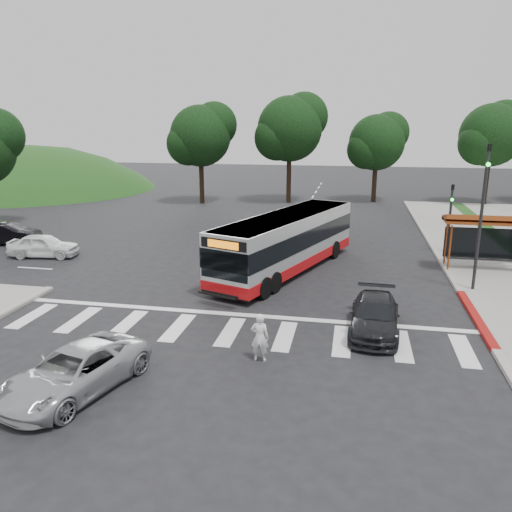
% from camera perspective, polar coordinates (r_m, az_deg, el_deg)
% --- Properties ---
extents(ground, '(140.00, 140.00, 0.00)m').
position_cam_1_polar(ground, '(22.85, 0.09, -3.74)').
color(ground, black).
rests_on(ground, ground).
extents(sidewalk_east, '(4.00, 40.00, 0.12)m').
position_cam_1_polar(sidewalk_east, '(30.90, 23.61, 0.07)').
color(sidewalk_east, gray).
rests_on(sidewalk_east, ground).
extents(curb_east, '(0.30, 40.00, 0.15)m').
position_cam_1_polar(curb_east, '(30.51, 19.96, 0.29)').
color(curb_east, '#9E9991').
rests_on(curb_east, ground).
extents(curb_east_red, '(0.32, 6.00, 0.15)m').
position_cam_1_polar(curb_east_red, '(21.12, 23.82, -6.44)').
color(curb_east_red, maroon).
rests_on(curb_east_red, ground).
extents(hillside_nw, '(44.00, 44.00, 10.00)m').
position_cam_1_polar(hillside_nw, '(63.14, -24.05, 6.98)').
color(hillside_nw, '#1A4415').
rests_on(hillside_nw, ground).
extents(crosswalk_ladder, '(18.00, 2.60, 0.01)m').
position_cam_1_polar(crosswalk_ladder, '(18.29, -2.96, -8.63)').
color(crosswalk_ladder, silver).
rests_on(crosswalk_ladder, ground).
extents(bus_shelter, '(4.20, 1.60, 2.86)m').
position_cam_1_polar(bus_shelter, '(27.62, 24.92, 3.18)').
color(bus_shelter, '#8F3F17').
rests_on(bus_shelter, sidewalk_east).
extents(traffic_signal_ne_tall, '(0.18, 0.37, 6.50)m').
position_cam_1_polar(traffic_signal_ne_tall, '(23.63, 24.46, 5.23)').
color(traffic_signal_ne_tall, black).
rests_on(traffic_signal_ne_tall, ground).
extents(traffic_signal_ne_short, '(0.18, 0.37, 4.00)m').
position_cam_1_polar(traffic_signal_ne_short, '(30.61, 21.33, 4.81)').
color(traffic_signal_ne_short, black).
rests_on(traffic_signal_ne_short, ground).
extents(tree_ne_a, '(6.16, 5.74, 9.30)m').
position_cam_1_polar(tree_ne_a, '(50.74, 25.40, 12.48)').
color(tree_ne_a, black).
rests_on(tree_ne_a, parking_lot).
extents(tree_north_a, '(6.60, 6.15, 10.17)m').
position_cam_1_polar(tree_north_a, '(47.71, 3.98, 14.41)').
color(tree_north_a, black).
rests_on(tree_north_a, ground).
extents(tree_north_b, '(5.72, 5.33, 8.43)m').
position_cam_1_polar(tree_north_b, '(49.37, 13.72, 12.59)').
color(tree_north_b, black).
rests_on(tree_north_b, ground).
extents(tree_north_c, '(6.16, 5.74, 9.30)m').
position_cam_1_polar(tree_north_c, '(47.46, -6.27, 13.60)').
color(tree_north_c, black).
rests_on(tree_north_c, ground).
extents(transit_bus, '(6.09, 11.37, 2.90)m').
position_cam_1_polar(transit_bus, '(25.26, 3.53, 1.47)').
color(transit_bus, '#AFB1B4').
rests_on(transit_bus, ground).
extents(pedestrian, '(0.58, 0.39, 1.59)m').
position_cam_1_polar(pedestrian, '(15.89, 0.44, -9.29)').
color(pedestrian, white).
rests_on(pedestrian, ground).
extents(dark_sedan, '(1.94, 4.30, 1.22)m').
position_cam_1_polar(dark_sedan, '(18.58, 13.39, -6.64)').
color(dark_sedan, black).
rests_on(dark_sedan, ground).
extents(silver_suv_south, '(3.25, 4.94, 1.26)m').
position_cam_1_polar(silver_suv_south, '(15.13, -19.98, -12.23)').
color(silver_suv_south, '#B4B6BA').
rests_on(silver_suv_south, ground).
extents(west_car_white, '(4.03, 2.08, 1.31)m').
position_cam_1_polar(west_car_white, '(30.53, -23.11, 1.11)').
color(west_car_white, white).
rests_on(west_car_white, ground).
extents(west_car_black, '(4.26, 2.02, 1.35)m').
position_cam_1_polar(west_car_black, '(34.72, -26.61, 2.30)').
color(west_car_black, black).
rests_on(west_car_black, ground).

